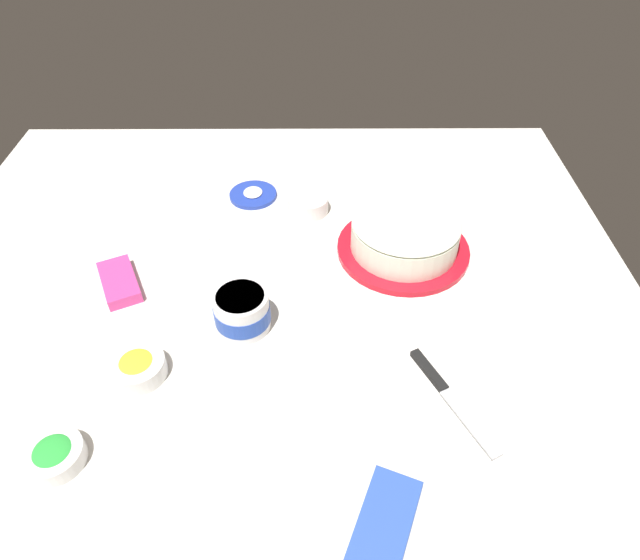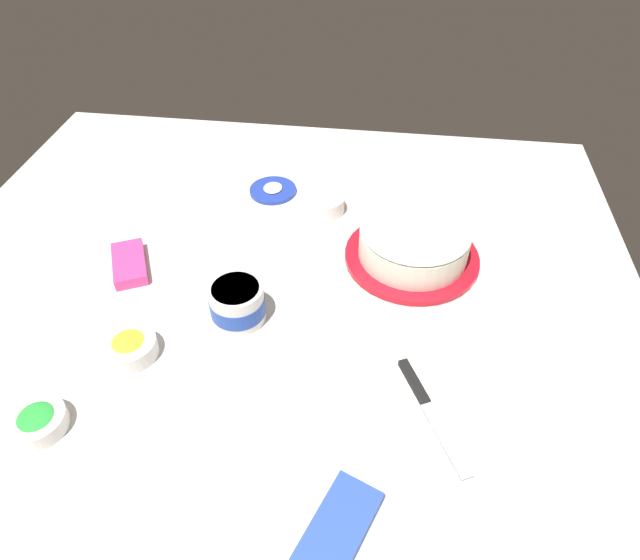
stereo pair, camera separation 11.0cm
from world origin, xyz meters
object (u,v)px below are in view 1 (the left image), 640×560
frosting_tub (242,310)px  frosting_tub_lid (253,195)px  candy_box_lower (119,282)px  paper_napkin (172,227)px  spreading_knife (445,391)px  sprinkle_bowl_yellow (137,367)px  frosted_cake (405,236)px  sprinkle_bowl_green (54,455)px  candy_box_upper (385,522)px  sprinkle_bowl_rainbow (308,204)px

frosting_tub → frosting_tub_lid: bearing=-177.6°
candy_box_lower → paper_napkin: candy_box_lower is taller
frosting_tub → spreading_knife: size_ratio=0.49×
spreading_knife → paper_napkin: 0.73m
frosting_tub → sprinkle_bowl_yellow: frosting_tub is taller
frosted_cake → candy_box_lower: 0.61m
sprinkle_bowl_green → candy_box_upper: (0.10, 0.50, -0.01)m
sprinkle_bowl_yellow → paper_napkin: 0.43m
sprinkle_bowl_yellow → candy_box_upper: size_ratio=0.68×
sprinkle_bowl_rainbow → sprinkle_bowl_green: bearing=-30.3°
frosting_tub_lid → sprinkle_bowl_rainbow: size_ratio=1.20×
sprinkle_bowl_rainbow → frosted_cake: bearing=54.2°
spreading_knife → sprinkle_bowl_yellow: (-0.04, -0.54, 0.02)m
spreading_knife → candy_box_lower: candy_box_lower is taller
frosted_cake → sprinkle_bowl_green: 0.78m
frosted_cake → sprinkle_bowl_green: size_ratio=3.22×
sprinkle_bowl_yellow → candy_box_lower: (-0.23, -0.09, -0.01)m
paper_napkin → spreading_knife: bearing=50.3°
sprinkle_bowl_green → candy_box_upper: sprinkle_bowl_green is taller
sprinkle_bowl_green → paper_napkin: 0.60m
frosting_tub → candy_box_lower: bearing=-112.3°
sprinkle_bowl_green → candy_box_lower: (-0.39, -0.00, -0.01)m
frosted_cake → sprinkle_bowl_rainbow: bearing=-125.8°
sprinkle_bowl_rainbow → candy_box_upper: 0.77m
candy_box_lower → frosted_cake: bearing=74.8°
frosting_tub → paper_napkin: 0.37m
spreading_knife → sprinkle_bowl_yellow: bearing=-94.5°
frosted_cake → candy_box_lower: frosted_cake is taller
candy_box_lower → candy_box_upper: candy_box_lower is taller
frosting_tub_lid → candy_box_lower: size_ratio=0.89×
sprinkle_bowl_yellow → candy_box_upper: (0.27, 0.41, -0.01)m
frosting_tub → sprinkle_bowl_rainbow: size_ratio=1.09×
paper_napkin → frosting_tub_lid: bearing=125.5°
frosted_cake → sprinkle_bowl_green: bearing=-49.9°
sprinkle_bowl_yellow → candy_box_lower: sprinkle_bowl_yellow is taller
candy_box_upper → paper_napkin: 0.82m
sprinkle_bowl_green → sprinkle_bowl_rainbow: 0.76m
sprinkle_bowl_green → paper_napkin: sprinkle_bowl_green is taller
frosting_tub_lid → sprinkle_bowl_rainbow: (0.06, 0.14, 0.02)m
sprinkle_bowl_green → sprinkle_bowl_rainbow: (-0.66, 0.39, 0.00)m
spreading_knife → sprinkle_bowl_yellow: 0.54m
frosted_cake → frosting_tub_lid: frosted_cake is taller
frosting_tub → spreading_knife: frosting_tub is taller
sprinkle_bowl_rainbow → frosting_tub: bearing=-17.9°
frosting_tub → sprinkle_bowl_green: 0.39m
sprinkle_bowl_yellow → candy_box_upper: bearing=57.0°
frosting_tub_lid → sprinkle_bowl_rainbow: bearing=66.1°
frosting_tub → candy_box_upper: size_ratio=0.74×
sprinkle_bowl_yellow → sprinkle_bowl_rainbow: 0.57m
sprinkle_bowl_yellow → candy_box_upper: sprinkle_bowl_yellow is taller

